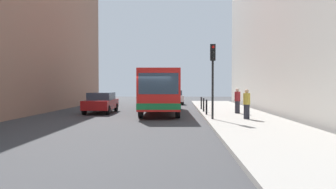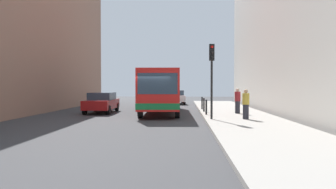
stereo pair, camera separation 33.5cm
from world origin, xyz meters
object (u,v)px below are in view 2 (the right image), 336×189
(bollard_near, at_px, (206,107))
(bollard_mid, at_px, (204,105))
(traffic_light, at_px, (212,67))
(pedestrian_mid_sidewalk, at_px, (238,101))
(bollard_far, at_px, (202,103))
(pedestrian_near_signal, at_px, (246,104))
(bus, at_px, (161,89))
(car_behind_bus, at_px, (176,97))
(car_beside_bus, at_px, (102,102))

(bollard_near, xyz_separation_m, bollard_mid, (0.00, 2.42, 0.00))
(bollard_mid, bearing_deg, traffic_light, -88.90)
(traffic_light, relative_size, pedestrian_mid_sidewalk, 2.47)
(bollard_far, xyz_separation_m, pedestrian_near_signal, (1.97, -7.55, 0.34))
(bus, xyz_separation_m, pedestrian_mid_sidewalk, (5.21, -2.20, -0.75))
(traffic_light, distance_m, bollard_far, 7.98)
(car_behind_bus, height_order, pedestrian_mid_sidewalk, pedestrian_mid_sidewalk)
(car_beside_bus, height_order, bollard_mid, car_beside_bus)
(traffic_light, xyz_separation_m, bollard_mid, (-0.10, 5.20, -2.38))
(traffic_light, bearing_deg, car_beside_bus, 143.15)
(bus, xyz_separation_m, bollard_mid, (3.09, -0.80, -1.10))
(bollard_far, bearing_deg, bollard_near, -90.00)
(pedestrian_mid_sidewalk, bearing_deg, car_behind_bus, 90.68)
(bollard_near, relative_size, pedestrian_near_signal, 0.58)
(bollard_far, bearing_deg, car_beside_bus, -164.91)
(car_beside_bus, height_order, car_behind_bus, same)
(bollard_near, bearing_deg, traffic_light, -87.94)
(car_behind_bus, bearing_deg, bus, 81.96)
(car_beside_bus, xyz_separation_m, traffic_light, (7.50, -5.62, 2.22))
(car_behind_bus, xyz_separation_m, pedestrian_mid_sidewalk, (4.42, -13.68, 0.19))
(pedestrian_near_signal, bearing_deg, traffic_light, 126.15)
(bollard_far, height_order, pedestrian_near_signal, pedestrian_near_signal)
(bollard_near, relative_size, pedestrian_mid_sidewalk, 0.57)
(traffic_light, height_order, bollard_far, traffic_light)
(bus, relative_size, traffic_light, 2.71)
(car_beside_bus, relative_size, bollard_mid, 4.66)
(bus, relative_size, car_behind_bus, 2.46)
(pedestrian_near_signal, bearing_deg, bollard_near, 70.16)
(car_beside_bus, relative_size, bollard_near, 4.66)
(car_behind_bus, xyz_separation_m, bollard_mid, (2.30, -12.28, -0.16))
(car_behind_bus, height_order, pedestrian_near_signal, pedestrian_near_signal)
(car_behind_bus, xyz_separation_m, bollard_far, (2.30, -9.87, -0.16))
(bollard_mid, relative_size, bollard_far, 1.00)
(bus, height_order, bollard_far, bus)
(car_behind_bus, xyz_separation_m, pedestrian_near_signal, (4.27, -17.42, 0.18))
(bus, bearing_deg, bollard_near, 131.93)
(traffic_light, relative_size, pedestrian_near_signal, 2.50)
(bollard_mid, distance_m, bollard_far, 2.42)
(bus, relative_size, pedestrian_near_signal, 6.76)
(car_beside_bus, relative_size, traffic_light, 1.08)
(bus, distance_m, traffic_light, 6.91)
(bollard_mid, height_order, pedestrian_near_signal, pedestrian_near_signal)
(bollard_mid, relative_size, pedestrian_mid_sidewalk, 0.57)
(traffic_light, distance_m, pedestrian_mid_sidewalk, 4.76)
(pedestrian_near_signal, distance_m, pedestrian_mid_sidewalk, 3.74)
(car_beside_bus, xyz_separation_m, pedestrian_near_signal, (9.36, -5.56, 0.18))
(bollard_far, bearing_deg, pedestrian_mid_sidewalk, -60.88)
(traffic_light, height_order, bollard_mid, traffic_light)
(car_behind_bus, relative_size, bollard_mid, 4.76)
(car_behind_bus, relative_size, bollard_near, 4.76)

